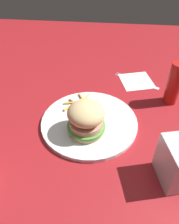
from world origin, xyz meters
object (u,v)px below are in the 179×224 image
(fries_pile, at_px, (81,104))
(sandwich, at_px, (86,118))
(napkin_dispenser, at_px, (176,163))
(ketchup_bottle, at_px, (174,84))
(fork, at_px, (136,80))
(plate, at_px, (90,121))
(napkin, at_px, (137,81))

(fries_pile, bearing_deg, sandwich, -165.30)
(sandwich, bearing_deg, napkin_dispenser, -118.98)
(napkin_dispenser, distance_m, ketchup_bottle, 0.29)
(fork, bearing_deg, ketchup_bottle, -136.74)
(plate, bearing_deg, ketchup_bottle, -63.19)
(napkin_dispenser, bearing_deg, ketchup_bottle, 157.81)
(fries_pile, bearing_deg, napkin, -47.21)
(ketchup_bottle, bearing_deg, napkin_dispenser, 171.72)
(fries_pile, height_order, napkin, fries_pile)
(plate, distance_m, ketchup_bottle, 0.29)
(sandwich, height_order, napkin, sandwich)
(plate, distance_m, fries_pile, 0.07)
(sandwich, relative_size, napkin, 0.95)
(sandwich, distance_m, napkin, 0.32)
(sandwich, xyz_separation_m, fork, (0.28, -0.15, -0.05))
(napkin_dispenser, bearing_deg, napkin, 174.43)
(plate, height_order, napkin_dispenser, napkin_dispenser)
(fries_pile, height_order, napkin_dispenser, napkin_dispenser)
(fries_pile, distance_m, ketchup_bottle, 0.29)
(ketchup_bottle, bearing_deg, sandwich, 123.86)
(fries_pile, distance_m, fork, 0.25)
(napkin, bearing_deg, ketchup_bottle, -136.92)
(sandwich, height_order, ketchup_bottle, ketchup_bottle)
(napkin, xyz_separation_m, fork, (0.00, 0.00, 0.00))
(napkin, height_order, ketchup_bottle, ketchup_bottle)
(napkin_dispenser, bearing_deg, sandwich, -132.90)
(fork, distance_m, ketchup_bottle, 0.16)
(plate, relative_size, fork, 1.76)
(napkin_dispenser, bearing_deg, plate, -141.86)
(plate, relative_size, ketchup_bottle, 2.00)
(fries_pile, relative_size, napkin, 0.96)
(fries_pile, relative_size, napkin_dispenser, 0.98)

